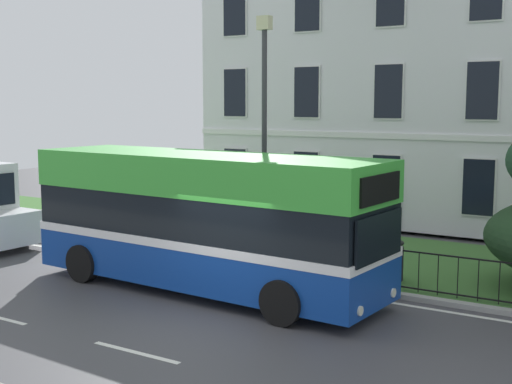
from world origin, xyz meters
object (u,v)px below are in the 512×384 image
Objects in this scene: single_decker_bus at (204,219)px; street_lamp_post at (264,124)px; georgian_townhouse at (432,57)px; litter_bin at (392,259)px.

single_decker_bus is 3.43m from street_lamp_post.
georgian_townhouse is 15.31× the size of litter_bin.
street_lamp_post is at bearing 91.23° from single_decker_bus.
street_lamp_post is at bearing -176.27° from litter_bin.
litter_bin is (3.59, 0.23, -3.29)m from street_lamp_post.
street_lamp_post reaches higher than single_decker_bus.
single_decker_bus is 8.88× the size of litter_bin.
litter_bin is at bearing 3.73° from street_lamp_post.
street_lamp_post is 4.87m from litter_bin.
street_lamp_post is at bearing -94.55° from georgian_townhouse.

